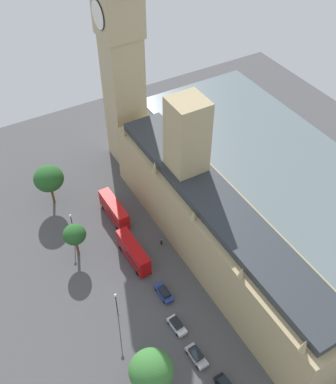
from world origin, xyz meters
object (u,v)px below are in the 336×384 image
object	(u,v)px
double_decker_bus_leading	(114,210)
pedestrian_by_river_gate	(161,242)
plane_tree_under_trees	(74,235)
plane_tree_near_tower	(49,179)
double_decker_bus_midblock	(133,252)
street_lamp_slot_10	(116,301)
parliament_building	(212,225)
plane_tree_trailing	(151,371)
car_white_opposite_hall	(177,325)
car_blue_far_end	(164,293)
car_silver_corner	(196,356)
street_lamp_slot_11	(72,221)
clock_tower	(120,45)

from	to	relation	value
double_decker_bus_leading	pedestrian_by_river_gate	xyz separation A→B (m)	(-5.34, 11.86, -1.95)
plane_tree_under_trees	plane_tree_near_tower	distance (m)	17.31
double_decker_bus_midblock	street_lamp_slot_10	distance (m)	13.10
parliament_building	plane_tree_under_trees	bearing A→B (deg)	-28.88
parliament_building	plane_tree_trailing	xyz separation A→B (m)	(23.82, 18.91, -2.25)
car_white_opposite_hall	street_lamp_slot_10	bearing A→B (deg)	-47.22
car_white_opposite_hall	street_lamp_slot_10	world-z (taller)	street_lamp_slot_10
car_blue_far_end	car_white_opposite_hall	xyz separation A→B (m)	(1.35, 7.16, -0.00)
double_decker_bus_midblock	car_silver_corner	bearing A→B (deg)	88.22
double_decker_bus_leading	car_blue_far_end	size ratio (longest dim) A/B	2.21
pedestrian_by_river_gate	plane_tree_trailing	world-z (taller)	plane_tree_trailing
double_decker_bus_midblock	street_lamp_slot_11	size ratio (longest dim) A/B	1.66
clock_tower	street_lamp_slot_11	distance (m)	39.15
car_blue_far_end	plane_tree_near_tower	world-z (taller)	plane_tree_near_tower
pedestrian_by_river_gate	plane_tree_trailing	bearing A→B (deg)	140.89
double_decker_bus_midblock	plane_tree_near_tower	bearing A→B (deg)	-72.12
double_decker_bus_midblock	car_blue_far_end	bearing A→B (deg)	95.10
car_blue_far_end	plane_tree_trailing	world-z (taller)	plane_tree_trailing
car_blue_far_end	street_lamp_slot_11	xyz separation A→B (m)	(9.36, -22.92, 3.55)
clock_tower	double_decker_bus_leading	distance (m)	35.73
double_decker_bus_midblock	pedestrian_by_river_gate	bearing A→B (deg)	-174.07
plane_tree_trailing	double_decker_bus_leading	bearing A→B (deg)	-105.96
car_silver_corner	pedestrian_by_river_gate	bearing A→B (deg)	-108.58
clock_tower	car_white_opposite_hall	bearing A→B (deg)	73.65
car_silver_corner	plane_tree_near_tower	xyz separation A→B (m)	(8.39, -48.65, 6.35)
double_decker_bus_leading	plane_tree_under_trees	size ratio (longest dim) A/B	1.30
plane_tree_trailing	double_decker_bus_midblock	bearing A→B (deg)	-110.19
street_lamp_slot_10	plane_tree_under_trees	bearing A→B (deg)	-86.50
double_decker_bus_leading	plane_tree_under_trees	bearing A→B (deg)	25.71
double_decker_bus_leading	plane_tree_near_tower	world-z (taller)	plane_tree_near_tower
double_decker_bus_midblock	car_blue_far_end	world-z (taller)	double_decker_bus_midblock
double_decker_bus_leading	plane_tree_near_tower	distance (m)	16.16
parliament_building	car_blue_far_end	world-z (taller)	parliament_building
clock_tower	double_decker_bus_leading	size ratio (longest dim) A/B	5.54
double_decker_bus_leading	car_white_opposite_hall	size ratio (longest dim) A/B	2.43
plane_tree_trailing	street_lamp_slot_10	size ratio (longest dim) A/B	1.38
parliament_building	street_lamp_slot_11	bearing A→B (deg)	-39.10
double_decker_bus_leading	car_white_opposite_hall	bearing A→B (deg)	85.42
parliament_building	double_decker_bus_midblock	world-z (taller)	parliament_building
car_white_opposite_hall	plane_tree_near_tower	distance (m)	43.31
plane_tree_under_trees	street_lamp_slot_10	bearing A→B (deg)	93.50
clock_tower	street_lamp_slot_11	size ratio (longest dim) A/B	9.19
car_white_opposite_hall	clock_tower	bearing A→B (deg)	-110.34
clock_tower	double_decker_bus_leading	xyz separation A→B (m)	(12.65, 18.82, -27.62)
double_decker_bus_midblock	car_silver_corner	distance (m)	24.28
car_blue_far_end	street_lamp_slot_11	distance (m)	25.01
car_silver_corner	double_decker_bus_midblock	bearing A→B (deg)	-93.14
street_lamp_slot_11	double_decker_bus_midblock	bearing A→B (deg)	123.17
double_decker_bus_leading	pedestrian_by_river_gate	bearing A→B (deg)	113.03
car_white_opposite_hall	pedestrian_by_river_gate	bearing A→B (deg)	-115.05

